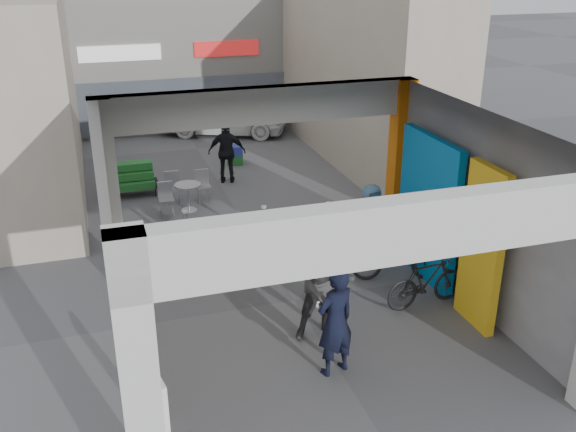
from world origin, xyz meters
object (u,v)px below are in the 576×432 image
object	(u,v)px
cafe_set	(182,196)
man_back_turned	(325,285)
border_collie	(318,289)
man_elderly	(370,220)
bicycle_rear	(426,281)
produce_stand	(133,183)
white_van	(223,113)
man_with_dog	(335,322)
bicycle_front	(397,257)
man_crates	(227,152)

from	to	relation	value
cafe_set	man_back_turned	bearing A→B (deg)	-78.46
border_collie	man_elderly	world-z (taller)	man_elderly
border_collie	bicycle_rear	bearing A→B (deg)	-16.95
produce_stand	man_elderly	xyz separation A→B (m)	(4.39, -4.99, 0.43)
man_back_turned	bicycle_rear	bearing A→B (deg)	16.67
cafe_set	bicycle_rear	world-z (taller)	bicycle_rear
produce_stand	man_back_turned	size ratio (longest dim) A/B	0.65
border_collie	white_van	xyz separation A→B (m)	(0.82, 11.71, 0.44)
border_collie	bicycle_rear	distance (m)	1.93
cafe_set	white_van	distance (m)	6.81
man_with_dog	white_van	bearing A→B (deg)	-112.52
bicycle_front	border_collie	bearing A→B (deg)	118.38
border_collie	man_with_dog	xyz separation A→B (m)	(-0.46, -1.97, 0.59)
border_collie	man_elderly	bearing A→B (deg)	45.58
white_van	man_crates	bearing A→B (deg)	-168.17
cafe_set	man_crates	size ratio (longest dim) A/B	0.79
man_back_turned	man_elderly	xyz separation A→B (m)	(2.00, 2.67, -0.22)
man_crates	man_back_turned	bearing A→B (deg)	105.01
produce_stand	man_back_turned	xyz separation A→B (m)	(2.38, -7.66, 0.65)
man_with_dog	produce_stand	bearing A→B (deg)	-92.77
man_elderly	bicycle_front	distance (m)	1.24
man_elderly	bicycle_front	size ratio (longest dim) A/B	0.87
man_elderly	man_crates	size ratio (longest dim) A/B	0.89
border_collie	man_back_turned	bearing A→B (deg)	-102.41
man_elderly	bicycle_front	xyz separation A→B (m)	(0.03, -1.20, -0.30)
man_elderly	produce_stand	bearing A→B (deg)	127.34
cafe_set	white_van	world-z (taller)	white_van
man_crates	white_van	world-z (taller)	man_crates
produce_stand	white_van	distance (m)	6.19
border_collie	man_back_turned	xyz separation A→B (m)	(-0.28, -1.05, 0.69)
cafe_set	bicycle_front	distance (m)	5.98
cafe_set	produce_stand	size ratio (longest dim) A/B	1.07
produce_stand	man_elderly	distance (m)	6.66
produce_stand	white_van	xyz separation A→B (m)	(3.48, 5.11, 0.40)
produce_stand	man_elderly	world-z (taller)	man_elderly
produce_stand	bicycle_front	bearing A→B (deg)	-62.13
produce_stand	man_with_dog	world-z (taller)	man_with_dog
man_crates	bicycle_front	size ratio (longest dim) A/B	0.97
man_with_dog	man_elderly	size ratio (longest dim) A/B	1.14
border_collie	man_elderly	distance (m)	2.41
man_back_turned	white_van	size ratio (longest dim) A/B	0.46
bicycle_front	white_van	distance (m)	11.35
cafe_set	man_with_dog	size ratio (longest dim) A/B	0.77
man_elderly	white_van	xyz separation A→B (m)	(-0.91, 10.10, -0.03)
white_van	produce_stand	bearing A→B (deg)	168.46
border_collie	cafe_set	bearing A→B (deg)	109.02
man_with_dog	man_crates	xyz separation A→B (m)	(0.34, 8.81, -0.02)
bicycle_front	produce_stand	bearing A→B (deg)	50.74
cafe_set	man_with_dog	bearing A→B (deg)	-81.23
bicycle_rear	white_van	size ratio (longest dim) A/B	0.37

